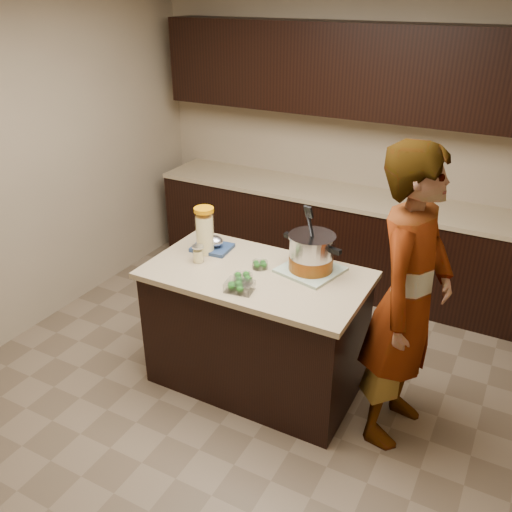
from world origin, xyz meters
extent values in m
plane|color=brown|center=(0.00, 0.00, 0.00)|extent=(4.00, 4.00, 0.00)
cube|color=tan|center=(0.00, 2.00, 1.35)|extent=(4.00, 0.04, 2.70)
cube|color=tan|center=(-2.00, 0.00, 1.35)|extent=(0.04, 4.00, 2.70)
cube|color=black|center=(0.00, 1.70, 0.43)|extent=(3.60, 0.60, 0.86)
cube|color=tan|center=(0.00, 1.70, 0.88)|extent=(3.60, 0.63, 0.04)
cube|color=black|center=(0.00, 1.82, 1.95)|extent=(3.60, 0.35, 0.75)
cube|color=black|center=(0.00, 0.00, 0.43)|extent=(1.40, 0.75, 0.86)
cube|color=tan|center=(0.00, 0.00, 0.88)|extent=(1.46, 0.81, 0.04)
cube|color=#5A865E|center=(0.31, 0.18, 0.91)|extent=(0.44, 0.44, 0.02)
cylinder|color=#B7B7BC|center=(0.31, 0.18, 1.03)|extent=(0.34, 0.34, 0.23)
cylinder|color=brown|center=(0.31, 0.18, 0.97)|extent=(0.35, 0.35, 0.09)
cylinder|color=#B7B7BC|center=(0.31, 0.18, 1.15)|extent=(0.36, 0.36, 0.02)
cube|color=black|center=(0.13, 0.22, 1.10)|extent=(0.08, 0.05, 0.03)
cube|color=black|center=(0.48, 0.15, 1.10)|extent=(0.08, 0.05, 0.03)
cylinder|color=black|center=(0.31, 0.15, 1.22)|extent=(0.05, 0.12, 0.28)
cylinder|color=#F6E496|center=(-0.45, 0.09, 1.04)|extent=(0.14, 0.14, 0.28)
cylinder|color=white|center=(-0.45, 0.09, 1.06)|extent=(0.15, 0.15, 0.31)
cylinder|color=orange|center=(-0.45, 0.09, 1.22)|extent=(0.16, 0.16, 0.02)
cylinder|color=#F6E496|center=(-0.42, -0.05, 0.94)|extent=(0.09, 0.09, 0.08)
cylinder|color=white|center=(-0.42, -0.05, 0.95)|extent=(0.10, 0.10, 0.11)
cylinder|color=silver|center=(-0.42, -0.05, 1.02)|extent=(0.10, 0.10, 0.02)
cylinder|color=silver|center=(-0.01, 0.07, 0.92)|extent=(0.14, 0.14, 0.05)
cylinder|color=silver|center=(-0.01, -0.16, 0.93)|extent=(0.17, 0.17, 0.06)
cube|color=silver|center=(0.02, -0.26, 0.93)|extent=(0.19, 0.15, 0.06)
cube|color=navy|center=(-0.44, 0.16, 0.91)|extent=(0.28, 0.23, 0.03)
ellipsoid|color=silver|center=(-0.42, 0.16, 0.96)|extent=(0.14, 0.11, 0.07)
imported|color=gray|center=(0.99, 0.03, 0.95)|extent=(0.54, 0.74, 1.89)
camera|label=1|loc=(1.48, -2.76, 2.59)|focal=38.00mm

